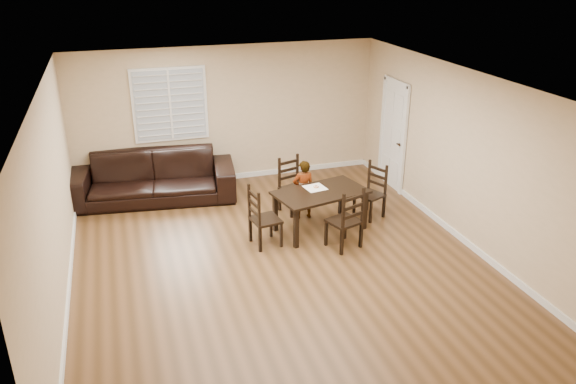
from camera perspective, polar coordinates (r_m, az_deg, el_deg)
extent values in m
plane|color=brown|center=(8.54, -0.94, -6.95)|extent=(7.00, 7.00, 0.00)
cube|color=#D2B58E|center=(11.19, -6.16, 7.79)|extent=(6.00, 0.04, 2.70)
cube|color=#D2B58E|center=(5.08, 10.58, -12.51)|extent=(6.00, 0.04, 2.70)
cube|color=#D2B58E|center=(7.73, -22.85, -1.07)|extent=(0.04, 7.00, 2.70)
cube|color=#D2B58E|center=(9.21, 17.23, 3.49)|extent=(0.04, 7.00, 2.70)
cube|color=white|center=(7.56, -1.07, 11.06)|extent=(6.00, 7.00, 0.04)
cube|color=white|center=(10.91, -11.89, 8.67)|extent=(1.40, 0.08, 1.40)
cube|color=white|center=(11.07, 10.64, 5.61)|extent=(0.06, 0.94, 2.05)
cylinder|color=#332114|center=(10.83, 11.20, 4.75)|extent=(0.06, 0.06, 0.02)
cube|color=white|center=(11.58, -5.87, 1.56)|extent=(6.00, 0.03, 0.10)
cube|color=white|center=(8.31, -21.36, -9.27)|extent=(0.03, 7.00, 0.10)
cube|color=white|center=(9.69, 16.27, -3.77)|extent=(0.03, 7.00, 0.10)
cube|color=black|center=(9.18, 3.33, -0.04)|extent=(1.63, 1.14, 0.04)
cube|color=black|center=(8.75, 0.83, -3.75)|extent=(0.08, 0.08, 0.65)
cube|color=black|center=(9.43, 7.78, -1.90)|extent=(0.08, 0.08, 0.65)
cube|color=black|center=(9.28, -1.30, -2.11)|extent=(0.08, 0.08, 0.65)
cube|color=black|center=(9.92, 5.43, -0.48)|extent=(0.08, 0.08, 0.65)
cube|color=black|center=(9.93, 0.67, 0.29)|extent=(0.55, 0.53, 0.04)
cube|color=black|center=(10.04, 0.05, 1.00)|extent=(0.44, 0.17, 1.00)
cube|color=black|center=(9.78, 0.35, -1.51)|extent=(0.05, 0.05, 0.41)
cube|color=black|center=(9.99, 2.17, -0.98)|extent=(0.05, 0.05, 0.41)
cube|color=black|center=(10.05, -0.83, -0.81)|extent=(0.05, 0.05, 0.41)
cube|color=black|center=(10.25, 0.97, -0.31)|extent=(0.05, 0.05, 0.41)
cube|color=black|center=(8.77, 5.70, -2.97)|extent=(0.57, 0.56, 0.04)
cube|color=black|center=(8.61, 6.58, -2.99)|extent=(0.45, 0.19, 1.02)
cube|color=black|center=(9.12, 5.82, -3.53)|extent=(0.05, 0.05, 0.42)
cube|color=black|center=(8.88, 3.89, -4.23)|extent=(0.05, 0.05, 0.42)
cube|color=black|center=(8.88, 7.40, -4.38)|extent=(0.05, 0.05, 0.42)
cube|color=black|center=(8.63, 5.46, -5.12)|extent=(0.05, 0.05, 0.42)
cube|color=black|center=(8.81, -2.30, -2.82)|extent=(0.48, 0.51, 0.04)
cube|color=black|center=(8.71, -3.44, -2.65)|extent=(0.11, 0.45, 1.00)
cube|color=black|center=(8.82, -0.69, -4.40)|extent=(0.05, 0.05, 0.41)
cube|color=black|center=(9.13, -1.75, -3.39)|extent=(0.05, 0.05, 0.41)
cube|color=black|center=(8.69, -2.83, -4.88)|extent=(0.05, 0.05, 0.41)
cube|color=black|center=(9.01, -3.83, -3.84)|extent=(0.05, 0.05, 0.41)
cube|color=black|center=(9.84, 8.29, -0.28)|extent=(0.55, 0.56, 0.04)
cube|color=black|center=(9.94, 9.00, 0.36)|extent=(0.21, 0.41, 0.96)
cube|color=black|center=(9.91, 6.74, -1.37)|extent=(0.05, 0.05, 0.40)
cube|color=black|center=(9.69, 8.39, -2.05)|extent=(0.05, 0.05, 0.40)
cube|color=black|center=(10.16, 8.05, -0.83)|extent=(0.05, 0.05, 0.40)
cube|color=black|center=(9.94, 9.69, -1.48)|extent=(0.05, 0.05, 0.40)
imported|color=gray|center=(9.66, 1.57, 0.24)|extent=(0.39, 0.25, 1.05)
cube|color=silver|center=(9.30, 2.77, 0.44)|extent=(0.37, 0.37, 0.00)
torus|color=#BA7642|center=(9.30, 2.87, 0.55)|extent=(0.09, 0.09, 0.03)
torus|color=white|center=(9.30, 2.87, 0.61)|extent=(0.08, 0.08, 0.02)
imported|color=black|center=(10.74, -13.56, 1.47)|extent=(3.12, 1.55, 0.88)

